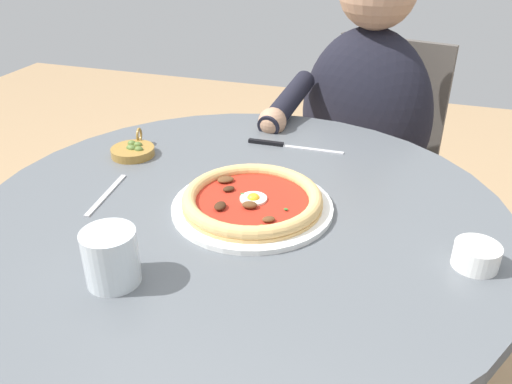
{
  "coord_description": "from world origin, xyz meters",
  "views": [
    {
      "loc": [
        0.28,
        -0.77,
        1.23
      ],
      "look_at": [
        0.02,
        0.02,
        0.77
      ],
      "focal_mm": 36.57,
      "sensor_mm": 36.0,
      "label": 1
    }
  ],
  "objects_px": {
    "pizza_on_plate": "(252,201)",
    "olive_pan": "(133,150)",
    "water_glass": "(111,260)",
    "cafe_chair_diner": "(374,155)",
    "fork_utensil": "(106,195)",
    "ramekin_capers": "(476,255)",
    "dining_table": "(242,287)",
    "steak_knife": "(281,145)",
    "diner_person": "(358,176)"
  },
  "relations": [
    {
      "from": "water_glass",
      "to": "cafe_chair_diner",
      "type": "height_order",
      "value": "cafe_chair_diner"
    },
    {
      "from": "water_glass",
      "to": "pizza_on_plate",
      "type": "bearing_deg",
      "value": 63.92
    },
    {
      "from": "dining_table",
      "to": "fork_utensil",
      "type": "xyz_separation_m",
      "value": [
        -0.26,
        -0.04,
        0.19
      ]
    },
    {
      "from": "pizza_on_plate",
      "to": "olive_pan",
      "type": "xyz_separation_m",
      "value": [
        -0.32,
        0.14,
        -0.01
      ]
    },
    {
      "from": "ramekin_capers",
      "to": "fork_utensil",
      "type": "distance_m",
      "value": 0.66
    },
    {
      "from": "water_glass",
      "to": "fork_utensil",
      "type": "distance_m",
      "value": 0.27
    },
    {
      "from": "pizza_on_plate",
      "to": "steak_knife",
      "type": "relative_size",
      "value": 1.32
    },
    {
      "from": "dining_table",
      "to": "water_glass",
      "type": "relative_size",
      "value": 11.58
    },
    {
      "from": "ramekin_capers",
      "to": "olive_pan",
      "type": "xyz_separation_m",
      "value": [
        -0.7,
        0.2,
        -0.01
      ]
    },
    {
      "from": "pizza_on_plate",
      "to": "olive_pan",
      "type": "distance_m",
      "value": 0.35
    },
    {
      "from": "water_glass",
      "to": "cafe_chair_diner",
      "type": "xyz_separation_m",
      "value": [
        0.28,
        1.05,
        -0.26
      ]
    },
    {
      "from": "water_glass",
      "to": "fork_utensil",
      "type": "xyz_separation_m",
      "value": [
        -0.15,
        0.22,
        -0.04
      ]
    },
    {
      "from": "fork_utensil",
      "to": "cafe_chair_diner",
      "type": "xyz_separation_m",
      "value": [
        0.43,
        0.83,
        -0.22
      ]
    },
    {
      "from": "ramekin_capers",
      "to": "cafe_chair_diner",
      "type": "xyz_separation_m",
      "value": [
        -0.23,
        0.85,
        -0.24
      ]
    },
    {
      "from": "steak_knife",
      "to": "water_glass",
      "type": "bearing_deg",
      "value": -100.4
    },
    {
      "from": "steak_knife",
      "to": "diner_person",
      "type": "xyz_separation_m",
      "value": [
        0.14,
        0.36,
        -0.24
      ]
    },
    {
      "from": "ramekin_capers",
      "to": "fork_utensil",
      "type": "bearing_deg",
      "value": 178.49
    },
    {
      "from": "pizza_on_plate",
      "to": "ramekin_capers",
      "type": "xyz_separation_m",
      "value": [
        0.38,
        -0.06,
        0.0
      ]
    },
    {
      "from": "olive_pan",
      "to": "fork_utensil",
      "type": "height_order",
      "value": "olive_pan"
    },
    {
      "from": "fork_utensil",
      "to": "diner_person",
      "type": "relative_size",
      "value": 0.14
    },
    {
      "from": "water_glass",
      "to": "fork_utensil",
      "type": "height_order",
      "value": "water_glass"
    },
    {
      "from": "diner_person",
      "to": "cafe_chair_diner",
      "type": "xyz_separation_m",
      "value": [
        0.03,
        0.14,
        0.01
      ]
    },
    {
      "from": "ramekin_capers",
      "to": "fork_utensil",
      "type": "xyz_separation_m",
      "value": [
        -0.66,
        0.02,
        -0.02
      ]
    },
    {
      "from": "ramekin_capers",
      "to": "diner_person",
      "type": "distance_m",
      "value": 0.8
    },
    {
      "from": "water_glass",
      "to": "ramekin_capers",
      "type": "xyz_separation_m",
      "value": [
        0.51,
        0.2,
        -0.02
      ]
    },
    {
      "from": "water_glass",
      "to": "cafe_chair_diner",
      "type": "relative_size",
      "value": 0.1
    },
    {
      "from": "diner_person",
      "to": "cafe_chair_diner",
      "type": "height_order",
      "value": "diner_person"
    },
    {
      "from": "steak_knife",
      "to": "fork_utensil",
      "type": "height_order",
      "value": "steak_knife"
    },
    {
      "from": "water_glass",
      "to": "diner_person",
      "type": "distance_m",
      "value": 0.98
    },
    {
      "from": "pizza_on_plate",
      "to": "steak_knife",
      "type": "bearing_deg",
      "value": 95.39
    },
    {
      "from": "dining_table",
      "to": "cafe_chair_diner",
      "type": "relative_size",
      "value": 1.12
    },
    {
      "from": "dining_table",
      "to": "pizza_on_plate",
      "type": "relative_size",
      "value": 3.34
    },
    {
      "from": "dining_table",
      "to": "ramekin_capers",
      "type": "height_order",
      "value": "ramekin_capers"
    },
    {
      "from": "pizza_on_plate",
      "to": "fork_utensil",
      "type": "distance_m",
      "value": 0.28
    },
    {
      "from": "pizza_on_plate",
      "to": "olive_pan",
      "type": "bearing_deg",
      "value": 156.85
    },
    {
      "from": "dining_table",
      "to": "pizza_on_plate",
      "type": "distance_m",
      "value": 0.2
    },
    {
      "from": "diner_person",
      "to": "cafe_chair_diner",
      "type": "relative_size",
      "value": 1.31
    },
    {
      "from": "steak_knife",
      "to": "olive_pan",
      "type": "xyz_separation_m",
      "value": [
        -0.3,
        -0.15,
        0.01
      ]
    },
    {
      "from": "olive_pan",
      "to": "diner_person",
      "type": "distance_m",
      "value": 0.72
    },
    {
      "from": "fork_utensil",
      "to": "diner_person",
      "type": "distance_m",
      "value": 0.83
    },
    {
      "from": "steak_knife",
      "to": "dining_table",
      "type": "bearing_deg",
      "value": -88.95
    },
    {
      "from": "dining_table",
      "to": "water_glass",
      "type": "bearing_deg",
      "value": -112.22
    },
    {
      "from": "water_glass",
      "to": "steak_knife",
      "type": "distance_m",
      "value": 0.56
    },
    {
      "from": "ramekin_capers",
      "to": "olive_pan",
      "type": "bearing_deg",
      "value": 164.42
    },
    {
      "from": "water_glass",
      "to": "olive_pan",
      "type": "relative_size",
      "value": 0.71
    },
    {
      "from": "dining_table",
      "to": "olive_pan",
      "type": "distance_m",
      "value": 0.39
    },
    {
      "from": "water_glass",
      "to": "olive_pan",
      "type": "bearing_deg",
      "value": 116.19
    },
    {
      "from": "olive_pan",
      "to": "diner_person",
      "type": "height_order",
      "value": "diner_person"
    },
    {
      "from": "dining_table",
      "to": "cafe_chair_diner",
      "type": "height_order",
      "value": "cafe_chair_diner"
    },
    {
      "from": "pizza_on_plate",
      "to": "water_glass",
      "type": "distance_m",
      "value": 0.29
    }
  ]
}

